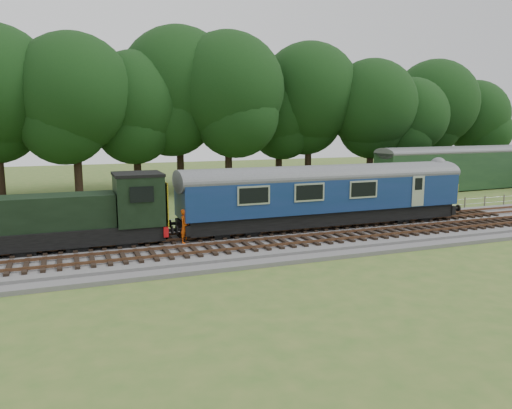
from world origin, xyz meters
name	(u,v)px	position (x,y,z in m)	size (l,w,h in m)	color
ground	(274,243)	(0.00, 0.00, 0.00)	(120.00, 120.00, 0.00)	#3E6324
ballast	(274,240)	(0.00, 0.00, 0.17)	(70.00, 7.00, 0.35)	#4C4C4F
track_north	(264,231)	(0.00, 1.40, 0.42)	(67.20, 2.40, 0.21)	black
track_south	(285,242)	(0.00, -1.60, 0.42)	(67.20, 2.40, 0.21)	black
fence	(246,227)	(0.00, 4.50, 0.00)	(64.00, 0.12, 1.00)	#6B6054
tree_line	(185,192)	(0.00, 22.00, 0.00)	(70.00, 8.00, 18.00)	black
dmu_railcar	(325,190)	(4.01, 1.40, 2.61)	(18.05, 2.86, 3.88)	black
shunter_loco	(85,216)	(-9.92, 1.40, 1.97)	(8.91, 2.60, 3.38)	black
worker	(185,226)	(-4.97, 0.34, 1.26)	(0.66, 0.44, 1.82)	#E14C0B
parked_coach	(451,166)	(25.11, 13.94, 2.41)	(16.94, 3.82, 4.30)	#16321B
shed	(396,179)	(19.27, 14.81, 1.25)	(3.80, 3.80, 2.46)	#16321B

